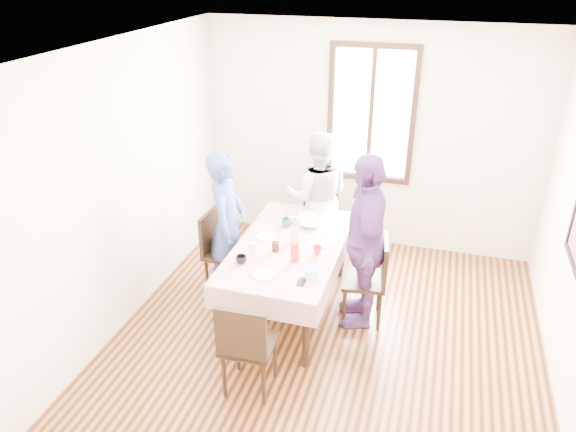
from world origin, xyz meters
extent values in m
plane|color=black|center=(0.00, 0.00, 0.00)|extent=(4.50, 4.50, 0.00)
plane|color=beige|center=(0.00, 2.25, 1.35)|extent=(4.00, 0.00, 4.00)
cube|color=black|center=(0.00, 2.23, 1.65)|extent=(1.02, 0.06, 1.62)
cube|color=white|center=(0.00, 2.24, 1.65)|extent=(0.90, 0.02, 1.50)
cube|color=black|center=(-0.48, 0.53, 0.38)|extent=(0.89, 1.70, 0.75)
cube|color=#5B0C1A|center=(-0.48, 0.53, 0.76)|extent=(1.01, 1.82, 0.01)
cube|color=black|center=(-1.23, 0.68, 0.46)|extent=(0.44, 0.44, 0.91)
cube|color=black|center=(0.26, 0.58, 0.46)|extent=(0.48, 0.48, 0.91)
cube|color=black|center=(-0.48, 1.69, 0.46)|extent=(0.44, 0.44, 0.91)
cube|color=black|center=(-0.48, -0.64, 0.46)|extent=(0.43, 0.43, 0.91)
imported|color=#344384|center=(-1.21, 0.68, 0.80)|extent=(0.46, 0.63, 1.59)
imported|color=beige|center=(-0.48, 1.67, 0.79)|extent=(0.89, 0.77, 1.58)
imported|color=#522F69|center=(0.24, 0.58, 0.88)|extent=(0.63, 1.10, 1.77)
imported|color=black|center=(-0.81, 0.06, 0.80)|extent=(0.11, 0.11, 0.08)
imported|color=red|center=(-0.18, 0.43, 0.80)|extent=(0.12, 0.12, 0.08)
imported|color=#0C7226|center=(-0.62, 0.90, 0.81)|extent=(0.16, 0.16, 0.09)
imported|color=white|center=(-0.39, 0.97, 0.79)|extent=(0.24, 0.24, 0.05)
cube|color=red|center=(-0.35, 0.23, 0.86)|extent=(0.06, 0.06, 0.20)
cylinder|color=white|center=(-0.13, 0.01, 0.80)|extent=(0.13, 0.13, 0.07)
cylinder|color=black|center=(-0.58, 0.36, 0.81)|extent=(0.07, 0.07, 0.10)
cylinder|color=silver|center=(-0.77, 0.27, 0.82)|extent=(0.08, 0.08, 0.11)
cube|color=black|center=(-0.19, -0.08, 0.77)|extent=(0.07, 0.14, 0.01)
cylinder|color=silver|center=(-0.46, 0.61, 0.84)|extent=(0.08, 0.08, 0.15)
cylinder|color=white|center=(-0.75, 0.61, 0.77)|extent=(0.20, 0.20, 0.01)
cylinder|color=white|center=(-0.18, 0.64, 0.77)|extent=(0.20, 0.20, 0.01)
cylinder|color=white|center=(-0.50, 1.21, 0.77)|extent=(0.20, 0.20, 0.01)
cylinder|color=white|center=(-0.54, -0.08, 0.77)|extent=(0.20, 0.20, 0.01)
cylinder|color=blue|center=(-0.13, 0.01, 0.84)|extent=(0.12, 0.12, 0.01)
camera|label=1|loc=(0.84, -3.95, 3.37)|focal=33.90mm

